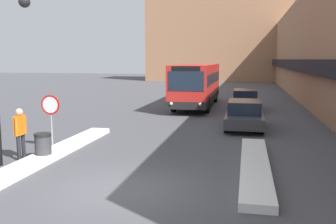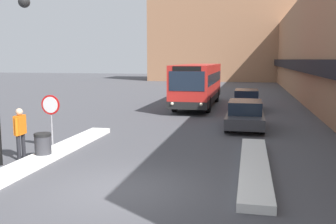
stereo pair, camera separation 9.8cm
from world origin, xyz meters
name	(u,v)px [view 1 (the left image)]	position (x,y,z in m)	size (l,w,h in m)	color
ground_plane	(120,190)	(0.00, 0.00, 0.00)	(160.00, 160.00, 0.00)	#47474C
building_row_right	(331,48)	(9.97, 24.00, 4.44)	(5.50, 60.00, 8.90)	#996B4C
building_backdrop_far	(228,41)	(0.00, 54.07, 6.44)	(26.00, 8.00, 12.89)	#996B4C
snow_bank_left	(55,152)	(-3.60, 3.07, 0.10)	(0.90, 8.94, 0.20)	silver
snow_bank_right	(255,166)	(3.60, 2.76, 0.11)	(0.90, 7.27, 0.23)	silver
city_bus	(197,84)	(-0.36, 18.48, 1.70)	(2.54, 10.59, 3.13)	red
parked_car_front	(244,114)	(3.20, 10.09, 0.71)	(1.89, 4.37, 1.42)	#38383D
parked_car_middle	(245,100)	(3.20, 17.17, 0.72)	(1.83, 4.55, 1.43)	navy
stop_sign	(51,110)	(-4.11, 3.81, 1.55)	(0.76, 0.08, 2.15)	gray
street_lamp	(2,59)	(-4.39, 1.45, 3.50)	(1.46, 0.36, 5.56)	black
pedestrian	(20,129)	(-4.44, 2.26, 1.09)	(0.26, 0.59, 1.82)	#232328
trash_bin	(43,147)	(-3.65, 2.37, 0.48)	(0.59, 0.59, 0.95)	#38383D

